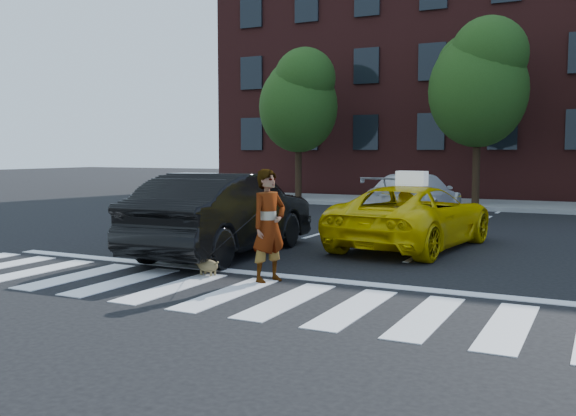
{
  "coord_description": "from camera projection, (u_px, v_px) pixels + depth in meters",
  "views": [
    {
      "loc": [
        5.02,
        -8.01,
        2.12
      ],
      "look_at": [
        -0.16,
        2.34,
        1.1
      ],
      "focal_mm": 40.0,
      "sensor_mm": 36.0,
      "label": 1
    }
  ],
  "objects": [
    {
      "name": "ground",
      "position": [
        228.0,
        294.0,
        9.55
      ],
      "size": [
        120.0,
        120.0,
        0.0
      ],
      "primitive_type": "plane",
      "color": "black",
      "rests_on": "ground"
    },
    {
      "name": "crosswalk",
      "position": [
        228.0,
        294.0,
        9.55
      ],
      "size": [
        13.0,
        2.4,
        0.01
      ],
      "primitive_type": "cube",
      "color": "silver",
      "rests_on": "ground"
    },
    {
      "name": "stop_line",
      "position": [
        277.0,
        275.0,
        10.98
      ],
      "size": [
        12.0,
        0.3,
        0.01
      ],
      "primitive_type": "cube",
      "color": "silver",
      "rests_on": "ground"
    },
    {
      "name": "sidewalk_far",
      "position": [
        465.0,
        204.0,
        25.14
      ],
      "size": [
        30.0,
        4.0,
        0.15
      ],
      "primitive_type": "cube",
      "color": "slate",
      "rests_on": "ground"
    },
    {
      "name": "building",
      "position": [
        498.0,
        72.0,
        31.3
      ],
      "size": [
        26.0,
        10.0,
        12.0
      ],
      "primitive_type": "cube",
      "color": "#4A1C1A",
      "rests_on": "ground"
    },
    {
      "name": "tree_left",
      "position": [
        299.0,
        97.0,
        27.41
      ],
      "size": [
        3.39,
        3.38,
        6.5
      ],
      "color": "black",
      "rests_on": "ground"
    },
    {
      "name": "tree_mid",
      "position": [
        479.0,
        79.0,
        24.03
      ],
      "size": [
        3.69,
        3.69,
        7.1
      ],
      "color": "black",
      "rests_on": "ground"
    },
    {
      "name": "taxi",
      "position": [
        414.0,
        216.0,
        14.18
      ],
      "size": [
        2.86,
        5.2,
        1.38
      ],
      "primitive_type": "imported",
      "rotation": [
        0.0,
        0.0,
        3.02
      ],
      "color": "#D9B904",
      "rests_on": "ground"
    },
    {
      "name": "black_sedan",
      "position": [
        225.0,
        214.0,
        13.14
      ],
      "size": [
        2.04,
        5.21,
        1.69
      ],
      "primitive_type": "imported",
      "rotation": [
        0.0,
        0.0,
        3.19
      ],
      "color": "black",
      "rests_on": "ground"
    },
    {
      "name": "white_suv",
      "position": [
        415.0,
        197.0,
        19.74
      ],
      "size": [
        2.08,
        5.07,
        1.47
      ],
      "primitive_type": "imported",
      "rotation": [
        0.0,
        0.0,
        3.14
      ],
      "color": "silver",
      "rests_on": "ground"
    },
    {
      "name": "woman",
      "position": [
        269.0,
        226.0,
        10.4
      ],
      "size": [
        0.65,
        0.78,
        1.84
      ],
      "primitive_type": "imported",
      "rotation": [
        0.0,
        0.0,
        1.22
      ],
      "color": "#999999",
      "rests_on": "ground"
    },
    {
      "name": "dog",
      "position": [
        206.0,
        265.0,
        10.98
      ],
      "size": [
        0.55,
        0.27,
        0.31
      ],
      "rotation": [
        0.0,
        0.0,
        -0.17
      ],
      "color": "brown",
      "rests_on": "ground"
    },
    {
      "name": "taxi_sign",
      "position": [
        412.0,
        178.0,
        13.92
      ],
      "size": [
        0.68,
        0.35,
        0.32
      ],
      "primitive_type": "cube",
      "rotation": [
        0.0,
        0.0,
        3.02
      ],
      "color": "white",
      "rests_on": "taxi"
    }
  ]
}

